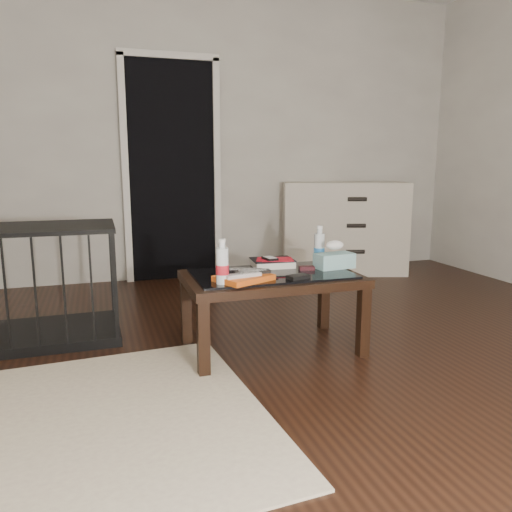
{
  "coord_description": "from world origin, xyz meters",
  "views": [
    {
      "loc": [
        -1.07,
        -2.21,
        1.09
      ],
      "look_at": [
        -0.2,
        0.52,
        0.55
      ],
      "focal_mm": 35.0,
      "sensor_mm": 36.0,
      "label": 1
    }
  ],
  "objects": [
    {
      "name": "ground",
      "position": [
        0.0,
        0.0,
        0.0
      ],
      "size": [
        5.0,
        5.0,
        0.0
      ],
      "primitive_type": "plane",
      "color": "black",
      "rests_on": "ground"
    },
    {
      "name": "room_shell",
      "position": [
        0.0,
        0.0,
        1.62
      ],
      "size": [
        5.0,
        5.0,
        5.0
      ],
      "color": "beige",
      "rests_on": "ground"
    },
    {
      "name": "doorway",
      "position": [
        -0.4,
        2.47,
        1.02
      ],
      "size": [
        0.9,
        0.08,
        2.07
      ],
      "color": "black",
      "rests_on": "ground"
    },
    {
      "name": "coffee_table",
      "position": [
        -0.14,
        0.44,
        0.4
      ],
      "size": [
        1.0,
        0.6,
        0.46
      ],
      "color": "black",
      "rests_on": "ground"
    },
    {
      "name": "rug",
      "position": [
        -1.42,
        -0.19,
        0.01
      ],
      "size": [
        2.11,
        1.65,
        0.01
      ],
      "primitive_type": "cube",
      "rotation": [
        0.0,
        0.0,
        0.07
      ],
      "color": "beige",
      "rests_on": "ground"
    },
    {
      "name": "dresser",
      "position": [
        1.25,
        2.23,
        0.45
      ],
      "size": [
        1.29,
        0.83,
        0.9
      ],
      "rotation": [
        0.0,
        0.0,
        -0.3
      ],
      "color": "beige",
      "rests_on": "ground"
    },
    {
      "name": "pet_crate",
      "position": [
        -1.43,
        1.03,
        0.23
      ],
      "size": [
        0.91,
        0.62,
        0.71
      ],
      "rotation": [
        0.0,
        0.0,
        0.02
      ],
      "color": "black",
      "rests_on": "ground"
    },
    {
      "name": "magazines",
      "position": [
        -0.34,
        0.3,
        0.48
      ],
      "size": [
        0.34,
        0.31,
        0.03
      ],
      "primitive_type": "cube",
      "rotation": [
        0.0,
        0.0,
        0.44
      ],
      "color": "#D85514",
      "rests_on": "coffee_table"
    },
    {
      "name": "remote_silver",
      "position": [
        -0.36,
        0.26,
        0.5
      ],
      "size": [
        0.21,
        0.09,
        0.02
      ],
      "primitive_type": "cube",
      "rotation": [
        0.0,
        0.0,
        0.19
      ],
      "color": "#BABABF",
      "rests_on": "magazines"
    },
    {
      "name": "remote_black_front",
      "position": [
        -0.29,
        0.32,
        0.5
      ],
      "size": [
        0.2,
        0.05,
        0.02
      ],
      "primitive_type": "cube",
      "rotation": [
        0.0,
        0.0,
        -0.01
      ],
      "color": "black",
      "rests_on": "magazines"
    },
    {
      "name": "remote_black_back",
      "position": [
        -0.33,
        0.37,
        0.5
      ],
      "size": [
        0.21,
        0.1,
        0.02
      ],
      "primitive_type": "cube",
      "rotation": [
        0.0,
        0.0,
        -0.24
      ],
      "color": "black",
      "rests_on": "magazines"
    },
    {
      "name": "textbook",
      "position": [
        -0.07,
        0.61,
        0.48
      ],
      "size": [
        0.26,
        0.22,
        0.05
      ],
      "primitive_type": "cube",
      "rotation": [
        0.0,
        0.0,
        -0.08
      ],
      "color": "black",
      "rests_on": "coffee_table"
    },
    {
      "name": "dvd_mailers",
      "position": [
        -0.08,
        0.59,
        0.51
      ],
      "size": [
        0.23,
        0.2,
        0.01
      ],
      "primitive_type": "cube",
      "rotation": [
        0.0,
        0.0,
        -0.38
      ],
      "color": "red",
      "rests_on": "textbook"
    },
    {
      "name": "ipod",
      "position": [
        -0.1,
        0.57,
        0.52
      ],
      "size": [
        0.08,
        0.11,
        0.02
      ],
      "primitive_type": "cube",
      "rotation": [
        0.0,
        0.0,
        0.13
      ],
      "color": "black",
      "rests_on": "dvd_mailers"
    },
    {
      "name": "flip_phone",
      "position": [
        0.09,
        0.45,
        0.47
      ],
      "size": [
        0.1,
        0.06,
        0.02
      ],
      "primitive_type": "cube",
      "rotation": [
        0.0,
        0.0,
        -0.21
      ],
      "color": "black",
      "rests_on": "coffee_table"
    },
    {
      "name": "wallet",
      "position": [
        -0.05,
        0.26,
        0.47
      ],
      "size": [
        0.13,
        0.1,
        0.02
      ],
      "primitive_type": "cube",
      "rotation": [
        0.0,
        0.0,
        0.28
      ],
      "color": "black",
      "rests_on": "coffee_table"
    },
    {
      "name": "water_bottle_left",
      "position": [
        -0.47,
        0.27,
        0.58
      ],
      "size": [
        0.08,
        0.08,
        0.24
      ],
      "primitive_type": "cylinder",
      "rotation": [
        0.0,
        0.0,
        -0.26
      ],
      "color": "white",
      "rests_on": "coffee_table"
    },
    {
      "name": "water_bottle_right",
      "position": [
        0.24,
        0.61,
        0.58
      ],
      "size": [
        0.07,
        0.07,
        0.24
      ],
      "primitive_type": "cylinder",
      "rotation": [
        0.0,
        0.0,
        -0.04
      ],
      "color": "silver",
      "rests_on": "coffee_table"
    },
    {
      "name": "tissue_box",
      "position": [
        0.27,
        0.45,
        0.51
      ],
      "size": [
        0.24,
        0.15,
        0.09
      ],
      "primitive_type": "cube",
      "rotation": [
        0.0,
        0.0,
        0.13
      ],
      "color": "teal",
      "rests_on": "coffee_table"
    }
  ]
}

